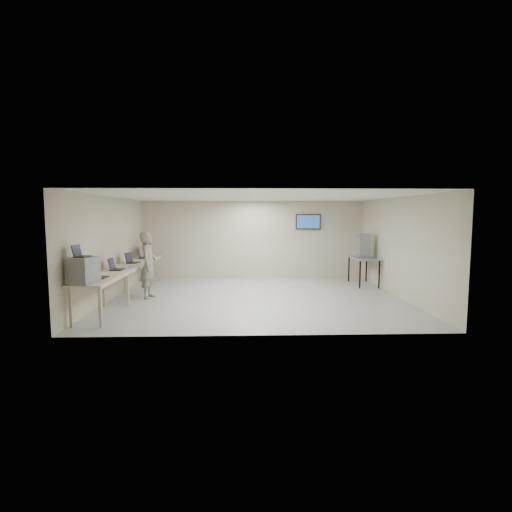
{
  "coord_description": "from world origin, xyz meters",
  "views": [
    {
      "loc": [
        -0.37,
        -10.97,
        2.32
      ],
      "look_at": [
        0.0,
        0.2,
        1.15
      ],
      "focal_mm": 28.0,
      "sensor_mm": 36.0,
      "label": 1
    }
  ],
  "objects_px": {
    "equipment_box": "(83,270)",
    "soldier": "(149,265)",
    "side_table": "(364,260)",
    "workbench": "(126,269)"
  },
  "relations": [
    {
      "from": "equipment_box",
      "to": "side_table",
      "type": "relative_size",
      "value": 0.36
    },
    {
      "from": "equipment_box",
      "to": "soldier",
      "type": "bearing_deg",
      "value": 90.23
    },
    {
      "from": "equipment_box",
      "to": "side_table",
      "type": "bearing_deg",
      "value": 46.51
    },
    {
      "from": "equipment_box",
      "to": "soldier",
      "type": "distance_m",
      "value": 2.9
    },
    {
      "from": "equipment_box",
      "to": "side_table",
      "type": "distance_m",
      "value": 8.63
    },
    {
      "from": "equipment_box",
      "to": "soldier",
      "type": "height_order",
      "value": "soldier"
    },
    {
      "from": "soldier",
      "to": "side_table",
      "type": "height_order",
      "value": "soldier"
    },
    {
      "from": "soldier",
      "to": "workbench",
      "type": "bearing_deg",
      "value": 97.57
    },
    {
      "from": "soldier",
      "to": "side_table",
      "type": "bearing_deg",
      "value": -71.77
    },
    {
      "from": "soldier",
      "to": "equipment_box",
      "type": "bearing_deg",
      "value": 168.9
    }
  ]
}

